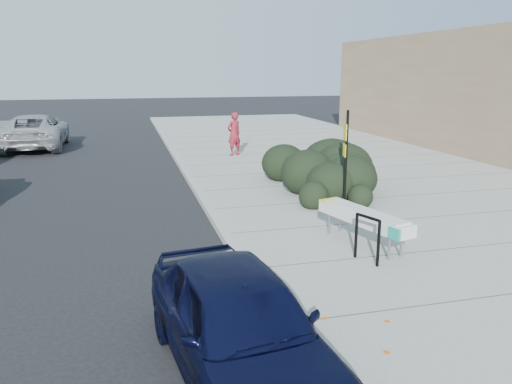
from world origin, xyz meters
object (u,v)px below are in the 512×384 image
Objects in this scene: bike_rack at (367,234)px; sign_post at (346,154)px; bench at (364,218)px; pedestrian at (234,134)px; sedan_navy at (239,323)px; suv_silver at (35,131)px.

bike_rack is 0.35× the size of sign_post.
bench is 11.18m from pedestrian.
sign_post is 7.16m from sedan_navy.
pedestrian reaches higher than sedan_navy.
sign_post is 8.79m from pedestrian.
sedan_navy is 0.70× the size of suv_silver.
bike_rack is (-0.36, -0.86, -0.03)m from bench.
bike_rack is at bearing -95.40° from sign_post.
pedestrian reaches higher than bench.
pedestrian is at bearing 147.46° from suv_silver.
bench is at bearing 65.16° from pedestrian.
bench is 18.43m from suv_silver.
suv_silver is 3.22× the size of pedestrian.
bike_rack is 0.22× the size of sedan_navy.
suv_silver is (-8.14, 17.21, 0.12)m from bike_rack.
sedan_navy is 20.46m from suv_silver.
suv_silver is at bearing 135.65° from sign_post.
pedestrian is at bearing 75.69° from bench.
pedestrian is (-0.88, 8.73, -0.53)m from sign_post.
suv_silver reaches higher than sedan_navy.
bike_rack is 12.04m from pedestrian.
bench is 1.35× the size of pedestrian.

